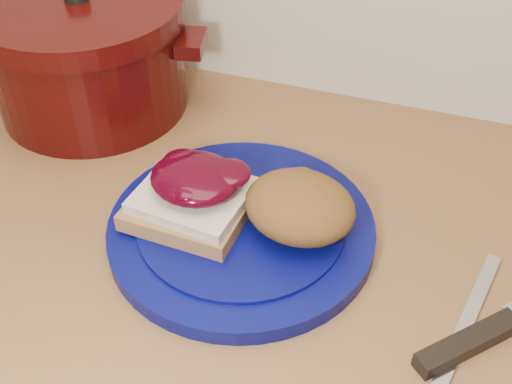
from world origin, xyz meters
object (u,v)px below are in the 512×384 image
(plate, at_px, (241,229))
(butter_knife, at_px, (469,317))
(dutch_oven, at_px, (87,54))
(chef_knife, at_px, (501,326))
(pepper_grinder, at_px, (78,61))

(plate, bearing_deg, butter_knife, -8.49)
(dutch_oven, bearing_deg, chef_knife, -21.82)
(pepper_grinder, bearing_deg, chef_knife, -21.51)
(plate, bearing_deg, dutch_oven, 147.30)
(butter_knife, xyz_separation_m, dutch_oven, (-0.53, 0.22, 0.07))
(butter_knife, bearing_deg, pepper_grinder, 80.10)
(chef_knife, distance_m, dutch_oven, 0.60)
(butter_knife, relative_size, dutch_oven, 0.57)
(chef_knife, height_order, butter_knife, chef_knife)
(chef_knife, bearing_deg, butter_knife, 122.67)
(plate, bearing_deg, chef_knife, -8.75)
(chef_knife, distance_m, pepper_grinder, 0.62)
(butter_knife, bearing_deg, plate, 93.64)
(plate, height_order, butter_knife, plate)
(plate, relative_size, chef_knife, 1.23)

